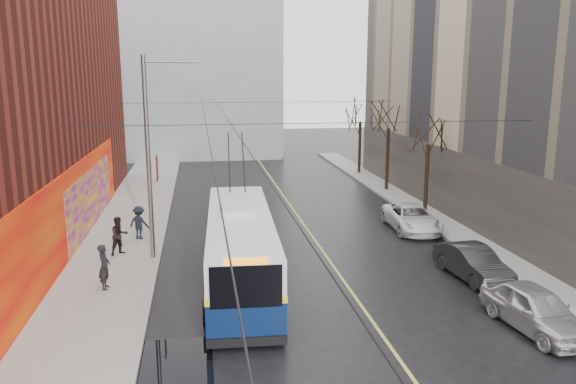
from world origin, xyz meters
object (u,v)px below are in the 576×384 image
object	(u,v)px
trolleybus	(240,247)
following_car	(227,206)
streetlight_pole	(152,153)
tree_near	(429,131)
parked_car_b	(473,263)
pedestrian_a	(104,267)
pedestrian_b	(119,236)
tree_far	(361,112)
tree_mid	(389,117)
parked_car_a	(536,309)
pedestrian_c	(139,223)
parked_car_c	(412,218)

from	to	relation	value
trolleybus	following_car	world-z (taller)	trolleybus
streetlight_pole	tree_near	size ratio (longest dim) A/B	1.41
tree_near	parked_car_b	bearing A→B (deg)	-102.27
tree_near	pedestrian_a	distance (m)	19.73
following_car	pedestrian_b	bearing A→B (deg)	-135.37
tree_far	pedestrian_a	size ratio (longest dim) A/B	3.74
parked_car_b	tree_mid	bearing A→B (deg)	76.98
tree_near	following_car	bearing A→B (deg)	175.74
parked_car_a	pedestrian_c	xyz separation A→B (m)	(-13.72, 12.12, 0.26)
streetlight_pole	following_car	size ratio (longest dim) A/B	2.06
streetlight_pole	pedestrian_b	distance (m)	4.23
streetlight_pole	tree_far	xyz separation A→B (m)	(15.14, 20.00, 0.30)
parked_car_c	parked_car_a	bearing A→B (deg)	-89.33
tree_far	pedestrian_c	world-z (taller)	tree_far
following_car	pedestrian_a	distance (m)	11.61
parked_car_b	streetlight_pole	bearing A→B (deg)	155.66
streetlight_pole	pedestrian_a	xyz separation A→B (m)	(-1.68, -3.53, -3.82)
pedestrian_b	parked_car_a	bearing A→B (deg)	-69.25
tree_far	parked_car_c	distance (m)	17.69
pedestrian_a	tree_near	bearing A→B (deg)	-58.80
following_car	pedestrian_a	world-z (taller)	pedestrian_a
tree_near	pedestrian_a	bearing A→B (deg)	-150.47
tree_far	pedestrian_b	bearing A→B (deg)	-131.06
parked_car_c	pedestrian_a	world-z (taller)	pedestrian_a
parked_car_b	tree_far	bearing A→B (deg)	79.09
pedestrian_a	following_car	bearing A→B (deg)	-24.76
trolleybus	pedestrian_a	xyz separation A→B (m)	(-5.19, -0.11, -0.49)
pedestrian_a	streetlight_pole	bearing A→B (deg)	-23.82
streetlight_pole	trolleybus	world-z (taller)	streetlight_pole
trolleybus	following_car	bearing A→B (deg)	92.55
tree_mid	following_car	bearing A→B (deg)	-152.25
tree_far	pedestrian_b	distance (m)	25.93
pedestrian_c	tree_mid	bearing A→B (deg)	-121.70
trolleybus	tree_near	bearing A→B (deg)	41.44
pedestrian_a	parked_car_b	bearing A→B (deg)	-91.62
tree_mid	parked_car_c	world-z (taller)	tree_mid
following_car	pedestrian_b	xyz separation A→B (m)	(-5.16, -6.17, 0.28)
tree_far	tree_near	bearing A→B (deg)	-90.00
tree_near	pedestrian_a	xyz separation A→B (m)	(-16.82, -9.53, -3.95)
tree_near	parked_car_c	distance (m)	5.62
tree_mid	pedestrian_b	size ratio (longest dim) A/B	3.82
parked_car_a	tree_mid	bearing A→B (deg)	77.51
tree_mid	pedestrian_c	size ratio (longest dim) A/B	4.00
tree_near	parked_car_c	world-z (taller)	tree_near
tree_far	trolleybus	xyz separation A→B (m)	(-11.63, -23.42, -3.62)
pedestrian_b	pedestrian_c	xyz separation A→B (m)	(0.64, 2.37, -0.04)
tree_mid	pedestrian_c	world-z (taller)	tree_mid
tree_mid	pedestrian_b	world-z (taller)	tree_mid
tree_mid	trolleybus	xyz separation A→B (m)	(-11.63, -16.42, -3.73)
tree_near	parked_car_b	xyz separation A→B (m)	(-2.25, -10.37, -4.30)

